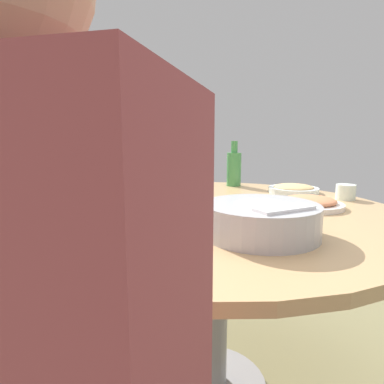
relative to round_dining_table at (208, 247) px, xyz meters
name	(u,v)px	position (x,y,z in m)	size (l,w,h in m)	color
round_dining_table	(208,247)	(0.00, 0.00, 0.00)	(1.37, 1.37, 0.73)	#99999E
rice_bowl	(261,219)	(0.26, -0.24, 0.19)	(0.30, 0.30, 0.09)	#B2B5BA
soup_bowl	(114,198)	(-0.34, -0.11, 0.17)	(0.25, 0.28, 0.06)	silver
dish_tofu_braise	(135,239)	(0.01, -0.45, 0.16)	(0.21, 0.21, 0.04)	silver
dish_noodles	(293,189)	(0.21, 0.48, 0.16)	(0.22, 0.22, 0.04)	silver
dish_eggplant	(157,186)	(-0.38, 0.25, 0.17)	(0.23, 0.23, 0.05)	white
dish_shrimp	(309,203)	(0.32, 0.18, 0.16)	(0.24, 0.24, 0.04)	white
green_bottle	(234,168)	(-0.11, 0.56, 0.24)	(0.07, 0.07, 0.23)	#408B47
tea_cup_near	(346,192)	(0.43, 0.41, 0.18)	(0.08, 0.08, 0.06)	white
tea_cup_far	(113,182)	(-0.59, 0.18, 0.18)	(0.07, 0.07, 0.07)	#D04638
tea_cup_side	(196,178)	(-0.30, 0.49, 0.18)	(0.06, 0.06, 0.07)	#2D5B9D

